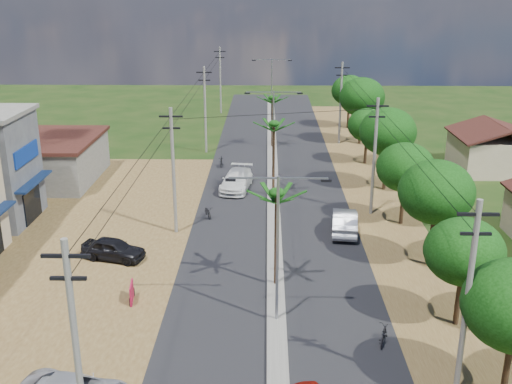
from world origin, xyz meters
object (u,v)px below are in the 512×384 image
at_px(roadside_sign, 132,293).
at_px(moto_rider_east, 383,336).
at_px(car_white_far, 237,181).
at_px(car_parked_dark, 113,249).
at_px(car_silver_mid, 345,222).

bearing_deg(roadside_sign, moto_rider_east, -23.36).
xyz_separation_m(car_white_far, car_parked_dark, (-7.18, -14.25, -0.10)).
relative_size(car_white_far, roadside_sign, 4.15).
height_order(car_white_far, roadside_sign, car_white_far).
relative_size(moto_rider_east, roadside_sign, 1.19).
bearing_deg(roadside_sign, car_parked_dark, 106.21).
bearing_deg(car_silver_mid, moto_rider_east, 97.29).
height_order(car_parked_dark, moto_rider_east, car_parked_dark).
bearing_deg(car_silver_mid, car_parked_dark, 23.86).
bearing_deg(car_white_far, car_parked_dark, -108.85).
distance_m(car_white_far, car_parked_dark, 15.95).
distance_m(car_silver_mid, roadside_sign, 16.54).
bearing_deg(roadside_sign, car_white_far, 69.08).
distance_m(car_white_far, roadside_sign, 20.26).
xyz_separation_m(car_parked_dark, roadside_sign, (2.34, -5.42, -0.15)).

